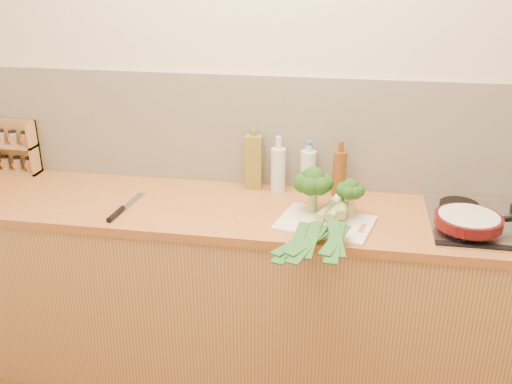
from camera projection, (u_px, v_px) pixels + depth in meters
room_shell at (271, 132)px, 2.72m from camera, size 3.50×3.50×3.50m
counter at (261, 293)px, 2.74m from camera, size 3.20×0.62×0.90m
gas_hob at (500, 223)px, 2.39m from camera, size 0.58×0.50×0.04m
chopping_board at (325, 223)px, 2.41m from camera, size 0.44×0.36×0.01m
broccoli_left at (313, 182)px, 2.46m from camera, size 0.17×0.17×0.20m
broccoli_right at (350, 191)px, 2.41m from camera, size 0.12×0.12×0.17m
leek_front at (320, 217)px, 2.39m from camera, size 0.26×0.70×0.04m
leek_mid at (329, 219)px, 2.34m from camera, size 0.24×0.66×0.04m
leek_back at (341, 216)px, 2.32m from camera, size 0.11×0.66×0.04m
chefs_knife at (120, 211)px, 2.51m from camera, size 0.06×0.34×0.02m
skillet at (469, 220)px, 2.30m from camera, size 0.39×0.27×0.05m
spice_rack at (17, 150)px, 2.95m from camera, size 0.23×0.09×0.28m
oil_tin at (254, 162)px, 2.73m from camera, size 0.08×0.05×0.30m
glass_bottle at (278, 169)px, 2.70m from camera, size 0.07×0.07×0.27m
amber_bottle at (339, 173)px, 2.65m from camera, size 0.06×0.06×0.27m
water_bottle at (308, 172)px, 2.71m from camera, size 0.08×0.08×0.23m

